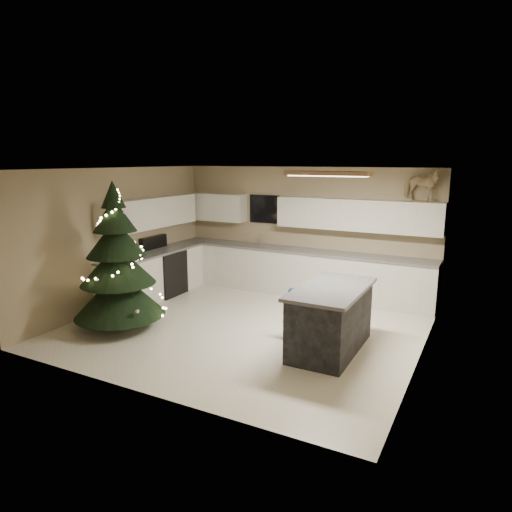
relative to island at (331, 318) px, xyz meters
The scene contains 8 objects.
ground_plane 1.62m from the island, behind, with size 5.50×5.50×0.00m, color beige.
room_shell 1.99m from the island, behind, with size 5.52×5.02×2.61m.
cabinetry 3.09m from the island, 142.43° to the left, with size 5.50×3.20×2.00m.
island is the anchor object (origin of this frame).
bar_stool 0.55m from the island, 154.64° to the left, with size 0.32×0.32×0.62m.
christmas_tree 3.50m from the island, 167.61° to the right, with size 1.52×1.47×2.43m.
toddler 0.68m from the island, 168.97° to the left, with size 0.30×0.19×0.81m, color black.
rocking_horse 3.23m from the island, 73.25° to the left, with size 0.71×0.41×0.59m.
Camera 1 is at (3.49, -6.31, 2.74)m, focal length 32.00 mm.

